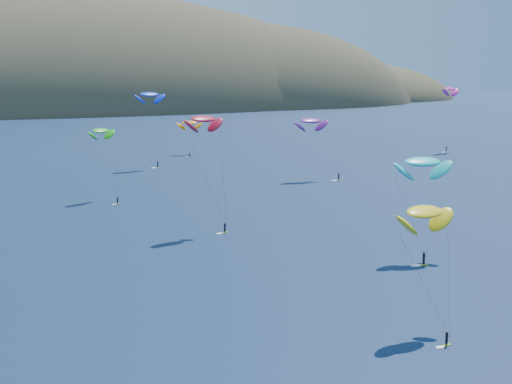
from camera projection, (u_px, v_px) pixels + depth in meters
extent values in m
ellipsoid|color=#3D3526|center=(50.00, 122.00, 576.93)|extent=(600.00, 300.00, 210.00)
ellipsoid|color=#3D3526|center=(242.00, 114.00, 619.63)|extent=(320.00, 220.00, 156.00)
ellipsoid|color=#3D3526|center=(340.00, 104.00, 701.21)|extent=(240.00, 180.00, 84.00)
cube|color=#C3CB16|center=(446.00, 345.00, 81.59)|extent=(1.35, 0.64, 0.07)
cylinder|color=black|center=(447.00, 338.00, 81.45)|extent=(0.31, 0.31, 1.39)
sphere|color=#8C6047|center=(447.00, 332.00, 81.31)|extent=(0.23, 0.23, 0.23)
ellipsoid|color=yellow|center=(425.00, 212.00, 85.91)|extent=(9.32, 5.78, 4.84)
cube|color=#C3CB16|center=(118.00, 204.00, 165.76)|extent=(1.30, 0.91, 0.07)
cylinder|color=black|center=(118.00, 200.00, 165.62)|extent=(0.30, 0.30, 1.36)
sphere|color=#8C6047|center=(117.00, 197.00, 165.49)|extent=(0.23, 0.23, 0.23)
ellipsoid|color=#22C414|center=(101.00, 131.00, 170.14)|extent=(7.96, 6.31, 4.03)
cube|color=#C3CB16|center=(158.00, 168.00, 224.94)|extent=(1.72, 0.81, 0.09)
cylinder|color=black|center=(158.00, 164.00, 224.76)|extent=(0.39, 0.39, 1.77)
sphere|color=#8C6047|center=(158.00, 161.00, 224.58)|extent=(0.30, 0.30, 0.30)
ellipsoid|color=#0B2EDB|center=(150.00, 94.00, 222.68)|extent=(10.49, 6.47, 5.45)
cube|color=#C3CB16|center=(423.00, 265.00, 114.59)|extent=(1.70, 0.68, 0.09)
cylinder|color=black|center=(424.00, 259.00, 114.41)|extent=(0.39, 0.39, 1.77)
sphere|color=#8C6047|center=(424.00, 252.00, 114.23)|extent=(0.30, 0.30, 0.30)
ellipsoid|color=#19C1BB|center=(423.00, 162.00, 118.48)|extent=(10.51, 5.85, 5.59)
cube|color=#C3CB16|center=(339.00, 180.00, 199.85)|extent=(1.66, 0.53, 0.09)
cylinder|color=black|center=(339.00, 177.00, 199.67)|extent=(0.39, 0.39, 1.76)
sphere|color=#8C6047|center=(339.00, 173.00, 199.49)|extent=(0.30, 0.30, 0.30)
ellipsoid|color=#6A1878|center=(311.00, 121.00, 200.35)|extent=(10.07, 4.95, 5.53)
cube|color=#C3CB16|center=(446.00, 152.00, 266.28)|extent=(1.64, 0.99, 0.09)
cylinder|color=black|center=(446.00, 149.00, 266.11)|extent=(0.37, 0.37, 1.69)
sphere|color=#8C6047|center=(446.00, 147.00, 265.94)|extent=(0.28, 0.28, 0.28)
ellipsoid|color=#E21CA7|center=(451.00, 89.00, 267.35)|extent=(10.11, 7.29, 5.13)
cube|color=#C3CB16|center=(225.00, 233.00, 136.95)|extent=(1.55, 0.92, 0.08)
cylinder|color=black|center=(225.00, 228.00, 136.79)|extent=(0.35, 0.35, 1.59)
sphere|color=#8C6047|center=(225.00, 223.00, 136.63)|extent=(0.27, 0.27, 0.27)
ellipsoid|color=#AE1129|center=(203.00, 119.00, 135.89)|extent=(9.36, 6.64, 4.75)
cube|color=#C3CB16|center=(190.00, 157.00, 251.22)|extent=(1.30, 0.70, 0.07)
cylinder|color=black|center=(190.00, 155.00, 251.08)|extent=(0.29, 0.29, 1.33)
sphere|color=#8C6047|center=(190.00, 153.00, 250.95)|extent=(0.22, 0.22, 0.22)
ellipsoid|color=#FF7F00|center=(189.00, 123.00, 257.87)|extent=(9.53, 6.39, 4.88)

